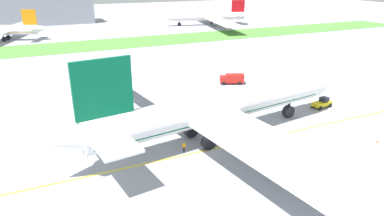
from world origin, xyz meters
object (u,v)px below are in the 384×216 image
Objects in this scene: airliner_foreground at (214,109)px; service_truck_baggage_loader at (232,79)px; ground_crew_wingwalker_port at (184,146)px; parked_airliner_far_left at (0,30)px; pushback_tug at (322,103)px; traffic_cone_near_nose at (377,141)px; parked_airliner_far_centre at (209,17)px.

airliner_foreground is 13.85× the size of service_truck_baggage_loader.
airliner_foreground reaches higher than service_truck_baggage_loader.
ground_crew_wingwalker_port is (-6.40, -2.23, -4.53)m from airliner_foreground.
airliner_foreground reaches higher than parked_airliner_far_left.
pushback_tug is 3.78× the size of ground_crew_wingwalker_port.
ground_crew_wingwalker_port is 0.26× the size of service_truck_baggage_loader.
traffic_cone_near_nose is at bearing -18.77° from ground_crew_wingwalker_port.
pushback_tug is at bearing 77.69° from traffic_cone_near_nose.
parked_airliner_far_left is (-37.63, 121.18, -1.20)m from airliner_foreground.
parked_airliner_far_centre is (71.09, 129.97, 3.44)m from ground_crew_wingwalker_port.
airliner_foreground reaches higher than traffic_cone_near_nose.
pushback_tug is at bearing -106.41° from parked_airliner_far_centre.
parked_airliner_far_centre is (36.49, 123.86, 3.47)m from pushback_tug.
parked_airliner_far_left is (-31.23, 123.41, 3.33)m from ground_crew_wingwalker_port.
pushback_tug is (28.21, 3.88, -4.57)m from airliner_foreground.
parked_airliner_far_centre reaches higher than ground_crew_wingwalker_port.
pushback_tug is at bearing 10.02° from ground_crew_wingwalker_port.
parked_airliner_far_left is (-62.21, 133.94, 4.05)m from traffic_cone_near_nose.
pushback_tug is 0.10× the size of parked_airliner_far_left.
pushback_tug is at bearing -68.63° from service_truck_baggage_loader.
pushback_tug is 10.75× the size of traffic_cone_near_nose.
parked_airliner_far_left reaches higher than pushback_tug.
service_truck_baggage_loader reaches higher than pushback_tug.
service_truck_baggage_loader reaches higher than traffic_cone_near_nose.
airliner_foreground is 14.12× the size of pushback_tug.
parked_airliner_far_centre reaches higher than parked_airliner_far_left.
parked_airliner_far_left is (-57.04, 94.80, 2.90)m from service_truck_baggage_loader.
parked_airliner_far_centre is at bearing 63.14° from airliner_foreground.
airliner_foreground is 28.84m from pushback_tug.
traffic_cone_near_nose is at bearing -82.48° from service_truck_baggage_loader.
service_truck_baggage_loader is 0.11× the size of parked_airliner_far_left.
parked_airliner_far_centre is at bearing 74.06° from traffic_cone_near_nose.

